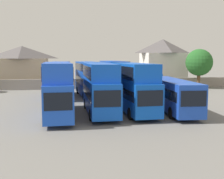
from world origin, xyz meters
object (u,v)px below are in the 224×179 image
Objects in this scene: house_terrace_left at (22,66)px; house_terrace_centre at (163,61)px; bus_1 at (58,86)px; bus_7 at (113,76)px; bus_3 at (133,85)px; bus_2 at (100,86)px; bus_4 at (172,93)px; bus_5 at (58,77)px; bus_8 at (142,82)px; bus_6 at (89,77)px; tree_behind_wall at (199,63)px.

house_terrace_centre reaches higher than house_terrace_left.
bus_7 is (7.41, 13.28, -0.02)m from bus_1.
bus_1 is at bearing -88.28° from bus_3.
bus_3 is 1.05× the size of house_terrace_left.
bus_1 is 1.11× the size of bus_2.
bus_3 is at bearing -0.90° from bus_7.
bus_7 is at bearing -159.47° from bus_4.
bus_8 is at bearing 96.65° from bus_5.
bus_1 reaches higher than bus_7.
bus_3 is 13.17m from bus_6.
bus_7 is at bearing -128.21° from house_terrace_centre.
bus_3 is at bearing -113.91° from house_terrace_centre.
bus_6 is 1.11× the size of bus_8.
bus_5 reaches higher than bus_8.
bus_4 is 35.37m from house_terrace_left.
bus_1 is 1.09× the size of bus_3.
bus_2 reaches higher than bus_5.
house_terrace_centre is at bearing 165.88° from bus_4.
house_terrace_left is at bearing -144.22° from bus_4.
bus_4 is 1.10× the size of bus_8.
house_terrace_left is (-11.64, 16.85, 1.18)m from bus_6.
bus_6 is 3.53m from bus_7.
tree_behind_wall is at bearing 106.86° from bus_6.
bus_6 is at bearing -167.31° from bus_3.
bus_6 is at bearing 179.72° from bus_2.
bus_1 is 36.03m from house_terrace_centre.
bus_1 is 7.46m from bus_3.
bus_8 is at bearing 158.84° from bus_3.
bus_7 is at bearing -154.50° from tree_behind_wall.
tree_behind_wall is (32.12, -8.77, 0.68)m from house_terrace_left.
bus_1 reaches higher than bus_8.
bus_7 is 1.29× the size of house_terrace_centre.
house_terrace_left is 1.40× the size of tree_behind_wall.
bus_3 reaches higher than bus_2.
bus_2 is at bearing -68.34° from house_terrace_left.
bus_4 is at bearing 89.76° from bus_2.
bus_2 is 0.98× the size of bus_3.
bus_4 is 1.13× the size of bus_5.
tree_behind_wall is at bearing -15.27° from house_terrace_left.
bus_5 is at bearing -91.65° from bus_7.
bus_7 is (-4.09, 12.74, 0.96)m from bus_4.
bus_4 is at bearing 26.18° from bus_6.
house_terrace_centre reaches higher than bus_8.
bus_6 is at bearing -91.20° from bus_7.
bus_4 is at bearing 16.75° from bus_7.
bus_4 is at bearing 47.74° from bus_5.
bus_6 is 1.28× the size of house_terrace_centre.
tree_behind_wall is at bearing 112.83° from bus_5.
bus_7 is (-0.03, 12.67, 0.04)m from bus_3.
bus_2 is at bearing -90.24° from bus_3.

